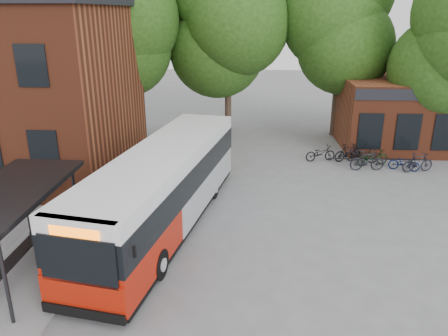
# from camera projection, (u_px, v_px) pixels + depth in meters

# --- Properties ---
(ground) EXTENTS (100.00, 100.00, 0.00)m
(ground) POSITION_uv_depth(u_px,v_px,m) (173.00, 261.00, 14.33)
(ground) COLOR slate
(bus_shelter) EXTENTS (3.60, 7.00, 2.90)m
(bus_shelter) POSITION_uv_depth(u_px,v_px,m) (17.00, 233.00, 13.14)
(bus_shelter) COLOR #27272B
(bus_shelter) RESTS_ON ground
(bike_rail) EXTENTS (5.20, 0.10, 0.38)m
(bike_rail) POSITION_uv_depth(u_px,v_px,m) (377.00, 162.00, 23.16)
(bike_rail) COLOR #27272B
(bike_rail) RESTS_ON ground
(tree_0) EXTENTS (7.92, 7.92, 11.00)m
(tree_0) POSITION_uv_depth(u_px,v_px,m) (118.00, 48.00, 27.81)
(tree_0) COLOR #1E4011
(tree_0) RESTS_ON ground
(tree_1) EXTENTS (7.92, 7.92, 10.40)m
(tree_1) POSITION_uv_depth(u_px,v_px,m) (228.00, 52.00, 28.48)
(tree_1) COLOR #1E4011
(tree_1) RESTS_ON ground
(tree_2) EXTENTS (7.92, 7.92, 11.00)m
(tree_2) POSITION_uv_depth(u_px,v_px,m) (340.00, 49.00, 27.06)
(tree_2) COLOR #1E4011
(tree_2) RESTS_ON ground
(tree_3) EXTENTS (7.04, 7.04, 9.28)m
(tree_3) POSITION_uv_depth(u_px,v_px,m) (448.00, 73.00, 23.33)
(tree_3) COLOR #1E4011
(tree_3) RESTS_ON ground
(city_bus) EXTENTS (4.65, 12.09, 3.01)m
(city_bus) POSITION_uv_depth(u_px,v_px,m) (164.00, 189.00, 16.26)
(city_bus) COLOR #AF1706
(city_bus) RESTS_ON ground
(bicycle_0) EXTENTS (1.76, 0.97, 0.88)m
(bicycle_0) POSITION_uv_depth(u_px,v_px,m) (320.00, 153.00, 23.77)
(bicycle_0) COLOR black
(bicycle_0) RESTS_ON ground
(bicycle_1) EXTENTS (1.68, 1.01, 0.97)m
(bicycle_1) POSITION_uv_depth(u_px,v_px,m) (348.00, 153.00, 23.71)
(bicycle_1) COLOR black
(bicycle_1) RESTS_ON ground
(bicycle_2) EXTENTS (1.77, 0.96, 0.88)m
(bicycle_2) POSITION_uv_depth(u_px,v_px,m) (361.00, 154.00, 23.59)
(bicycle_2) COLOR black
(bicycle_2) RESTS_ON ground
(bicycle_3) EXTENTS (1.80, 0.64, 1.06)m
(bicycle_3) POSITION_uv_depth(u_px,v_px,m) (367.00, 161.00, 22.30)
(bicycle_3) COLOR black
(bicycle_3) RESTS_ON ground
(bicycle_4) EXTENTS (1.85, 1.11, 0.92)m
(bicycle_4) POSITION_uv_depth(u_px,v_px,m) (373.00, 157.00, 23.07)
(bicycle_4) COLOR black
(bicycle_4) RESTS_ON ground
(bicycle_6) EXTENTS (1.61, 0.99, 0.80)m
(bicycle_6) POSITION_uv_depth(u_px,v_px,m) (404.00, 163.00, 22.36)
(bicycle_6) COLOR #031241
(bicycle_6) RESTS_ON ground
(bicycle_7) EXTENTS (1.74, 0.87, 1.01)m
(bicycle_7) POSITION_uv_depth(u_px,v_px,m) (418.00, 163.00, 22.11)
(bicycle_7) COLOR black
(bicycle_7) RESTS_ON ground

